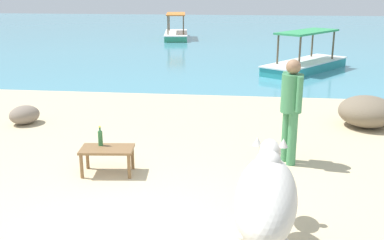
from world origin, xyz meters
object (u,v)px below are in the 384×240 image
(low_bench_table, at_px, (107,152))
(cow, at_px, (266,196))
(bottle, at_px, (100,138))
(person_standing, at_px, (291,104))
(boat_green, at_px, (176,33))
(boat_teal, at_px, (305,63))

(low_bench_table, bearing_deg, cow, -48.97)
(low_bench_table, height_order, bottle, bottle)
(cow, distance_m, person_standing, 2.85)
(low_bench_table, height_order, person_standing, person_standing)
(bottle, distance_m, person_standing, 2.89)
(cow, height_order, bottle, cow)
(cow, xyz_separation_m, low_bench_table, (-2.21, 2.05, -0.40))
(boat_green, bearing_deg, bottle, -2.74)
(bottle, relative_size, boat_green, 0.08)
(boat_green, distance_m, boat_teal, 10.50)
(cow, height_order, person_standing, person_standing)
(person_standing, bearing_deg, cow, 55.16)
(cow, bearing_deg, low_bench_table, 51.29)
(boat_green, height_order, boat_teal, same)
(cow, height_order, boat_green, boat_green)
(bottle, height_order, boat_green, boat_green)
(cow, distance_m, boat_teal, 11.29)
(person_standing, bearing_deg, bottle, -12.33)
(low_bench_table, xyz_separation_m, bottle, (-0.12, 0.10, 0.18))
(boat_green, xyz_separation_m, boat_teal, (5.62, -8.87, 0.00))
(low_bench_table, relative_size, bottle, 2.71)
(bottle, relative_size, person_standing, 0.18)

